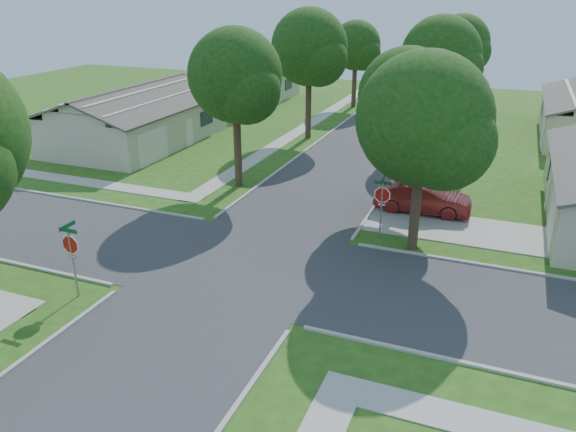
# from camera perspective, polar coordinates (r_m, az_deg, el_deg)

# --- Properties ---
(ground) EXTENTS (100.00, 100.00, 0.00)m
(ground) POSITION_cam_1_polar(r_m,az_deg,el_deg) (23.85, -4.45, -4.90)
(ground) COLOR #2C5016
(ground) RESTS_ON ground
(road_ns) EXTENTS (7.00, 100.00, 0.02)m
(road_ns) POSITION_cam_1_polar(r_m,az_deg,el_deg) (23.85, -4.45, -4.88)
(road_ns) COLOR #333335
(road_ns) RESTS_ON ground
(sidewalk_ne) EXTENTS (1.20, 40.00, 0.04)m
(sidewalk_ne) POSITION_cam_1_polar(r_m,az_deg,el_deg) (46.38, 16.99, 7.84)
(sidewalk_ne) COLOR #9E9B91
(sidewalk_ne) RESTS_ON ground
(sidewalk_nw) EXTENTS (1.20, 40.00, 0.04)m
(sidewalk_nw) POSITION_cam_1_polar(r_m,az_deg,el_deg) (48.82, 2.48, 9.48)
(sidewalk_nw) COLOR #9E9B91
(sidewalk_nw) RESTS_ON ground
(driveway) EXTENTS (8.80, 3.60, 0.05)m
(driveway) POSITION_cam_1_polar(r_m,az_deg,el_deg) (28.28, 16.68, -1.24)
(driveway) COLOR #9E9B91
(driveway) RESTS_ON ground
(stop_sign_sw) EXTENTS (1.05, 0.80, 2.98)m
(stop_sign_sw) POSITION_cam_1_polar(r_m,az_deg,el_deg) (22.00, -21.21, -3.02)
(stop_sign_sw) COLOR gray
(stop_sign_sw) RESTS_ON ground
(stop_sign_ne) EXTENTS (1.05, 0.80, 2.98)m
(stop_sign_ne) POSITION_cam_1_polar(r_m,az_deg,el_deg) (25.72, 9.53, 1.88)
(stop_sign_ne) COLOR gray
(stop_sign_ne) RESTS_ON ground
(tree_e_near) EXTENTS (4.97, 4.80, 8.28)m
(tree_e_near) POSITION_cam_1_polar(r_m,az_deg,el_deg) (28.85, 12.03, 11.40)
(tree_e_near) COLOR #38281C
(tree_e_near) RESTS_ON ground
(tree_e_mid) EXTENTS (5.59, 5.40, 9.21)m
(tree_e_mid) POSITION_cam_1_polar(r_m,az_deg,el_deg) (40.51, 15.31, 15.04)
(tree_e_mid) COLOR #38281C
(tree_e_mid) RESTS_ON ground
(tree_e_far) EXTENTS (5.17, 5.00, 8.72)m
(tree_e_far) POSITION_cam_1_polar(r_m,az_deg,el_deg) (53.41, 17.15, 16.15)
(tree_e_far) COLOR #38281C
(tree_e_far) RESTS_ON ground
(tree_w_near) EXTENTS (5.38, 5.20, 8.97)m
(tree_w_near) POSITION_cam_1_polar(r_m,az_deg,el_deg) (31.71, -5.28, 13.61)
(tree_w_near) COLOR #38281C
(tree_w_near) RESTS_ON ground
(tree_w_mid) EXTENTS (5.80, 5.60, 9.56)m
(tree_w_mid) POSITION_cam_1_polar(r_m,az_deg,el_deg) (42.63, 2.24, 16.42)
(tree_w_mid) COLOR #38281C
(tree_w_mid) RESTS_ON ground
(tree_w_far) EXTENTS (4.76, 4.60, 8.04)m
(tree_w_far) POSITION_cam_1_polar(r_m,az_deg,el_deg) (55.09, 6.95, 16.60)
(tree_w_far) COLOR #38281C
(tree_w_far) RESTS_ON ground
(tree_ne_corner) EXTENTS (5.80, 5.60, 8.66)m
(tree_ne_corner) POSITION_cam_1_polar(r_m,az_deg,el_deg) (23.97, 13.72, 8.95)
(tree_ne_corner) COLOR #38281C
(tree_ne_corner) RESTS_ON ground
(house_nw_near) EXTENTS (8.42, 13.60, 4.23)m
(house_nw_near) POSITION_cam_1_polar(r_m,az_deg,el_deg) (43.49, -15.08, 9.16)
(house_nw_near) COLOR #B9AE92
(house_nw_near) RESTS_ON ground
(house_nw_far) EXTENTS (8.42, 13.60, 4.23)m
(house_nw_far) POSITION_cam_1_polar(r_m,az_deg,el_deg) (57.75, -4.98, 12.94)
(house_nw_far) COLOR #B9AE92
(house_nw_far) RESTS_ON ground
(car_driveway) EXTENTS (4.87, 1.79, 1.59)m
(car_driveway) POSITION_cam_1_polar(r_m,az_deg,el_deg) (29.66, 13.55, 1.81)
(car_driveway) COLOR maroon
(car_driveway) RESTS_ON ground
(car_curb_east) EXTENTS (1.63, 3.84, 1.29)m
(car_curb_east) POSITION_cam_1_polar(r_m,az_deg,el_deg) (50.73, 12.31, 10.21)
(car_curb_east) COLOR black
(car_curb_east) RESTS_ON ground
(car_curb_west) EXTENTS (2.27, 4.92, 1.39)m
(car_curb_west) POSITION_cam_1_polar(r_m,az_deg,el_deg) (59.54, 9.22, 12.23)
(car_curb_west) COLOR black
(car_curb_west) RESTS_ON ground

